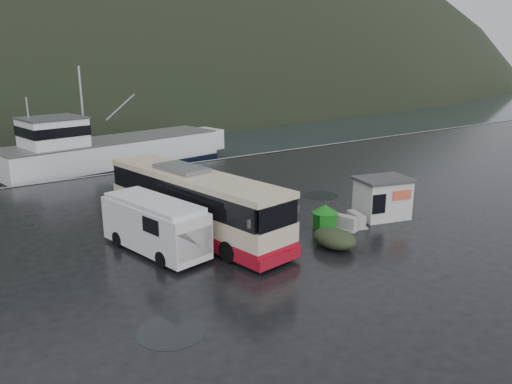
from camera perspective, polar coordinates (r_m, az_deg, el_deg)
ground at (r=26.27m, az=-1.13°, el=-6.08°), size 160.00×160.00×0.00m
quay_edge at (r=43.62m, az=-15.95°, el=2.04°), size 160.00×0.60×1.50m
coach_bus at (r=28.11m, az=-6.95°, el=-4.73°), size 5.19×13.46×3.71m
white_van at (r=26.00m, az=-11.36°, el=-6.63°), size 3.43×6.83×2.73m
waste_bin_left at (r=28.82m, az=7.80°, el=-4.25°), size 1.34×1.34×1.47m
waste_bin_right at (r=27.00m, az=0.88°, el=-5.47°), size 1.20×1.20×1.47m
dome_tent at (r=26.29m, az=8.90°, el=-6.26°), size 2.04×2.66×0.97m
ticket_kiosk at (r=31.58m, az=14.10°, el=-2.82°), size 3.69×3.14×2.49m
jersey_barrier_a at (r=29.72m, az=11.32°, el=-3.80°), size 1.23×1.74×0.78m
jersey_barrier_b at (r=29.06m, az=9.98°, el=-4.18°), size 1.24×1.78×0.81m
fishing_trawler at (r=50.38m, az=-15.79°, el=3.78°), size 25.71×9.72×10.06m
puddles at (r=25.28m, az=1.32°, el=-6.95°), size 19.14×12.96×0.01m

